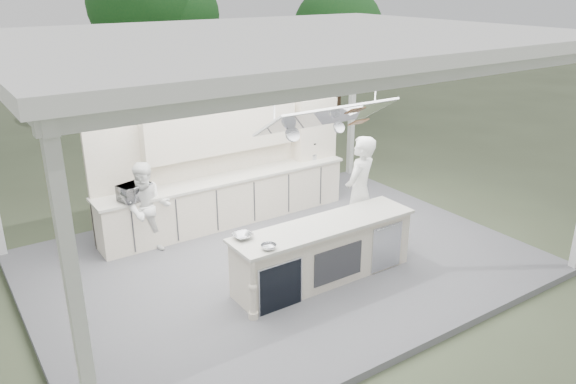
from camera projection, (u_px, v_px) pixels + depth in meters
ground at (282, 266)px, 9.59m from camera, size 90.00×90.00×0.00m
stage_deck at (282, 263)px, 9.57m from camera, size 8.00×6.00×0.12m
tent at (281, 43)px, 8.26m from camera, size 8.20×6.20×3.86m
demo_island at (323, 252)px, 8.76m from camera, size 3.10×0.79×0.95m
back_counter at (228, 199)px, 10.85m from camera, size 5.08×0.72×0.95m
back_wall_unit at (241, 145)px, 10.90m from camera, size 5.05×0.48×2.25m
tree_cluster at (88, 28)px, 15.91m from camera, size 19.55×9.40×5.85m
head_chef at (359, 193)px, 9.67m from camera, size 0.87×0.74×2.03m
sous_chef at (148, 208)px, 9.56m from camera, size 0.96×0.86×1.62m
toaster_oven at (134, 192)px, 9.50m from camera, size 0.59×0.48×0.28m
bowl_large at (243, 236)px, 8.12m from camera, size 0.31×0.31×0.07m
bowl_small at (269, 247)px, 7.80m from camera, size 0.27×0.27×0.07m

